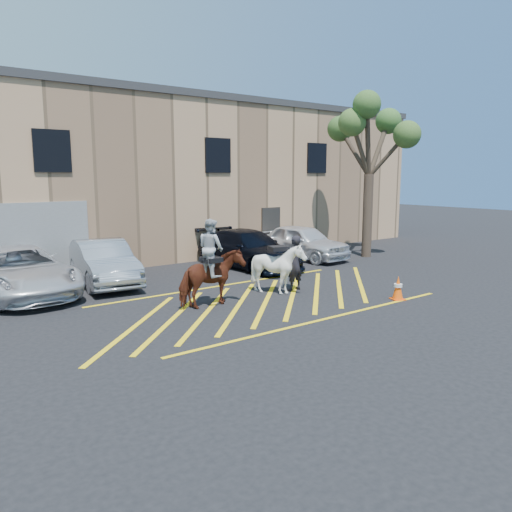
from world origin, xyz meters
TOP-DOWN VIEW (x-y plane):
  - ground at (0.00, 0.00)m, footprint 90.00×90.00m
  - car_white_pickup at (-5.81, 4.84)m, footprint 2.87×5.68m
  - car_silver_sedan at (-3.10, 4.92)m, footprint 2.19×4.80m
  - car_blue_suv at (2.80, 4.44)m, footprint 2.41×5.35m
  - car_white_suv at (5.99, 4.67)m, footprint 2.31×4.71m
  - handler at (1.56, 0.21)m, footprint 0.70×0.49m
  - warehouse at (-0.01, 11.99)m, footprint 32.42×10.20m
  - hatching_zone at (-0.00, -0.30)m, footprint 12.60×5.12m
  - mounted_bay at (-1.70, 0.10)m, footprint 1.98×1.00m
  - saddled_white at (0.83, 0.16)m, footprint 1.66×1.78m
  - traffic_cone at (3.25, -2.64)m, footprint 0.49×0.49m
  - tree at (8.78, 3.34)m, footprint 3.99×4.37m

SIDE VIEW (x-z plane):
  - ground at x=0.00m, z-range 0.00..0.00m
  - hatching_zone at x=0.00m, z-range 0.00..0.01m
  - traffic_cone at x=3.25m, z-range 0.00..0.73m
  - car_blue_suv at x=2.80m, z-range 0.00..1.52m
  - car_silver_sedan at x=-3.10m, z-range 0.00..1.53m
  - car_white_pickup at x=-5.81m, z-range 0.00..1.54m
  - car_white_suv at x=5.99m, z-range 0.00..1.55m
  - saddled_white at x=0.83m, z-range 0.01..1.65m
  - handler at x=1.56m, z-range 0.00..1.82m
  - mounted_bay at x=-1.70m, z-range -0.24..2.30m
  - warehouse at x=-0.01m, z-range 0.00..7.30m
  - tree at x=8.78m, z-range 2.04..9.35m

